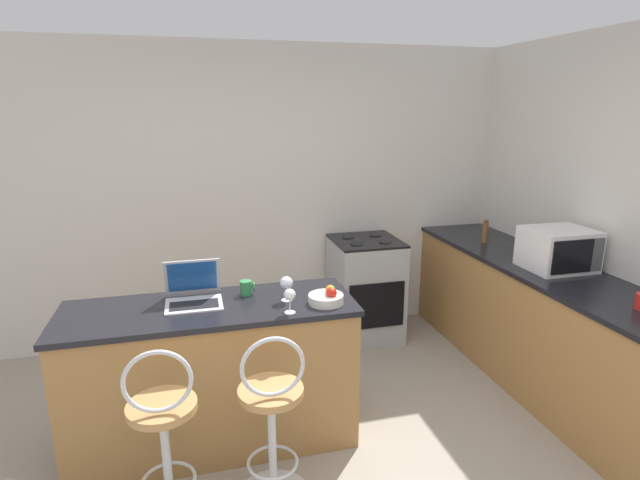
{
  "coord_description": "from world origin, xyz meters",
  "views": [
    {
      "loc": [
        -0.54,
        -2.01,
        2.06
      ],
      "look_at": [
        0.45,
        1.76,
        1.02
      ],
      "focal_mm": 28.0,
      "sensor_mm": 36.0,
      "label": 1
    }
  ],
  "objects_px": {
    "wine_glass_short": "(286,284)",
    "mug_white": "(528,243)",
    "fruit_bowl": "(327,297)",
    "bar_stool_near": "(165,441)",
    "pepper_mill": "(485,231)",
    "stove_range": "(365,289)",
    "mug_green": "(246,288)",
    "laptop": "(193,292)",
    "microwave": "(558,249)",
    "bar_stool_far": "(272,425)",
    "wine_glass_tall": "(290,296)"
  },
  "relations": [
    {
      "from": "mug_green",
      "to": "wine_glass_tall",
      "type": "bearing_deg",
      "value": -59.78
    },
    {
      "from": "fruit_bowl",
      "to": "wine_glass_short",
      "type": "bearing_deg",
      "value": 156.16
    },
    {
      "from": "wine_glass_short",
      "to": "pepper_mill",
      "type": "bearing_deg",
      "value": 24.99
    },
    {
      "from": "wine_glass_short",
      "to": "fruit_bowl",
      "type": "height_order",
      "value": "wine_glass_short"
    },
    {
      "from": "stove_range",
      "to": "bar_stool_near",
      "type": "bearing_deg",
      "value": -133.17
    },
    {
      "from": "stove_range",
      "to": "fruit_bowl",
      "type": "relative_size",
      "value": 4.4
    },
    {
      "from": "mug_white",
      "to": "wine_glass_tall",
      "type": "xyz_separation_m",
      "value": [
        -2.16,
        -0.8,
        0.05
      ]
    },
    {
      "from": "wine_glass_short",
      "to": "wine_glass_tall",
      "type": "height_order",
      "value": "wine_glass_short"
    },
    {
      "from": "wine_glass_short",
      "to": "mug_green",
      "type": "distance_m",
      "value": 0.29
    },
    {
      "from": "wine_glass_tall",
      "to": "stove_range",
      "type": "bearing_deg",
      "value": 55.72
    },
    {
      "from": "bar_stool_far",
      "to": "stove_range",
      "type": "xyz_separation_m",
      "value": [
        1.15,
        1.8,
        -0.01
      ]
    },
    {
      "from": "pepper_mill",
      "to": "mug_green",
      "type": "distance_m",
      "value": 2.27
    },
    {
      "from": "microwave",
      "to": "wine_glass_short",
      "type": "bearing_deg",
      "value": -176.65
    },
    {
      "from": "bar_stool_near",
      "to": "wine_glass_short",
      "type": "distance_m",
      "value": 1.07
    },
    {
      "from": "wine_glass_tall",
      "to": "microwave",
      "type": "bearing_deg",
      "value": 8.59
    },
    {
      "from": "laptop",
      "to": "mug_white",
      "type": "distance_m",
      "value": 2.73
    },
    {
      "from": "wine_glass_short",
      "to": "laptop",
      "type": "bearing_deg",
      "value": 166.96
    },
    {
      "from": "mug_green",
      "to": "wine_glass_short",
      "type": "bearing_deg",
      "value": -36.35
    },
    {
      "from": "bar_stool_far",
      "to": "wine_glass_short",
      "type": "relative_size",
      "value": 6.5
    },
    {
      "from": "laptop",
      "to": "mug_green",
      "type": "bearing_deg",
      "value": 6.76
    },
    {
      "from": "wine_glass_tall",
      "to": "mug_green",
      "type": "bearing_deg",
      "value": 120.22
    },
    {
      "from": "laptop",
      "to": "mug_white",
      "type": "xyz_separation_m",
      "value": [
        2.69,
        0.49,
        -0.01
      ]
    },
    {
      "from": "fruit_bowl",
      "to": "mug_green",
      "type": "bearing_deg",
      "value": 149.54
    },
    {
      "from": "stove_range",
      "to": "wine_glass_short",
      "type": "bearing_deg",
      "value": -127.64
    },
    {
      "from": "bar_stool_near",
      "to": "bar_stool_far",
      "type": "distance_m",
      "value": 0.53
    },
    {
      "from": "bar_stool_far",
      "to": "microwave",
      "type": "distance_m",
      "value": 2.39
    },
    {
      "from": "laptop",
      "to": "fruit_bowl",
      "type": "relative_size",
      "value": 1.57
    },
    {
      "from": "wine_glass_short",
      "to": "mug_green",
      "type": "height_order",
      "value": "wine_glass_short"
    },
    {
      "from": "microwave",
      "to": "stove_range",
      "type": "xyz_separation_m",
      "value": [
        -1.06,
        1.12,
        -0.61
      ]
    },
    {
      "from": "microwave",
      "to": "pepper_mill",
      "type": "distance_m",
      "value": 0.79
    },
    {
      "from": "bar_stool_near",
      "to": "pepper_mill",
      "type": "distance_m",
      "value": 3.07
    },
    {
      "from": "laptop",
      "to": "microwave",
      "type": "xyz_separation_m",
      "value": [
        2.57,
        -0.01,
        0.09
      ]
    },
    {
      "from": "microwave",
      "to": "mug_green",
      "type": "xyz_separation_m",
      "value": [
        -2.24,
        0.05,
        -0.1
      ]
    },
    {
      "from": "bar_stool_near",
      "to": "mug_green",
      "type": "xyz_separation_m",
      "value": [
        0.5,
        0.72,
        0.5
      ]
    },
    {
      "from": "microwave",
      "to": "mug_white",
      "type": "xyz_separation_m",
      "value": [
        0.12,
        0.49,
        -0.1
      ]
    },
    {
      "from": "wine_glass_short",
      "to": "mug_white",
      "type": "xyz_separation_m",
      "value": [
        2.14,
        0.61,
        -0.06
      ]
    },
    {
      "from": "stove_range",
      "to": "fruit_bowl",
      "type": "bearing_deg",
      "value": -118.6
    },
    {
      "from": "fruit_bowl",
      "to": "bar_stool_near",
      "type": "bearing_deg",
      "value": -154.54
    },
    {
      "from": "bar_stool_far",
      "to": "mug_green",
      "type": "height_order",
      "value": "mug_green"
    },
    {
      "from": "fruit_bowl",
      "to": "bar_stool_far",
      "type": "bearing_deg",
      "value": -132.66
    },
    {
      "from": "mug_green",
      "to": "stove_range",
      "type": "bearing_deg",
      "value": 42.34
    },
    {
      "from": "laptop",
      "to": "microwave",
      "type": "height_order",
      "value": "microwave"
    },
    {
      "from": "laptop",
      "to": "stove_range",
      "type": "distance_m",
      "value": 1.95
    },
    {
      "from": "stove_range",
      "to": "mug_white",
      "type": "xyz_separation_m",
      "value": [
        1.18,
        -0.63,
        0.51
      ]
    },
    {
      "from": "bar_stool_near",
      "to": "wine_glass_tall",
      "type": "xyz_separation_m",
      "value": [
        0.71,
        0.36,
        0.56
      ]
    },
    {
      "from": "bar_stool_near",
      "to": "mug_white",
      "type": "xyz_separation_m",
      "value": [
        2.87,
        1.17,
        0.51
      ]
    },
    {
      "from": "microwave",
      "to": "wine_glass_short",
      "type": "distance_m",
      "value": 2.02
    },
    {
      "from": "stove_range",
      "to": "laptop",
      "type": "bearing_deg",
      "value": -143.46
    },
    {
      "from": "stove_range",
      "to": "pepper_mill",
      "type": "bearing_deg",
      "value": -19.73
    },
    {
      "from": "laptop",
      "to": "mug_white",
      "type": "height_order",
      "value": "laptop"
    }
  ]
}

